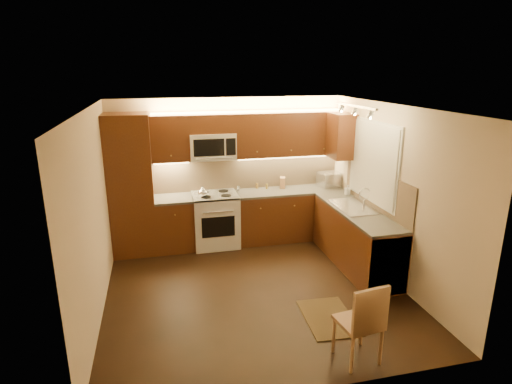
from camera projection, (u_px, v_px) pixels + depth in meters
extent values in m
cube|color=black|center=(255.00, 289.00, 5.86)|extent=(4.00, 4.00, 0.01)
cube|color=beige|center=(254.00, 108.00, 5.15)|extent=(4.00, 4.00, 0.01)
cube|color=beige|center=(229.00, 170.00, 7.37)|extent=(4.00, 0.01, 2.50)
cube|color=beige|center=(307.00, 274.00, 3.64)|extent=(4.00, 0.01, 2.50)
cube|color=beige|center=(93.00, 216.00, 5.06)|extent=(0.01, 4.00, 2.50)
cube|color=beige|center=(392.00, 194.00, 5.95)|extent=(0.01, 4.00, 2.50)
cube|color=#441C0E|center=(131.00, 186.00, 6.75)|extent=(0.70, 0.60, 2.30)
cube|color=#441C0E|center=(175.00, 224.00, 7.10)|extent=(0.62, 0.60, 0.86)
cube|color=#3D3A37|center=(173.00, 199.00, 6.98)|extent=(0.62, 0.60, 0.04)
cube|color=#441C0E|center=(289.00, 215.00, 7.55)|extent=(1.92, 0.60, 0.86)
cube|color=#3D3A37|center=(290.00, 191.00, 7.43)|extent=(1.92, 0.60, 0.04)
cube|color=#441C0E|center=(356.00, 239.00, 6.49)|extent=(0.60, 2.00, 0.86)
cube|color=#3D3A37|center=(358.00, 211.00, 6.36)|extent=(0.60, 2.00, 0.04)
cube|color=silver|center=(378.00, 258.00, 5.83)|extent=(0.58, 0.60, 0.84)
cube|color=tan|center=(248.00, 172.00, 7.45)|extent=(3.30, 0.02, 0.60)
cube|color=tan|center=(377.00, 190.00, 6.33)|extent=(0.02, 2.00, 0.60)
cube|color=#441C0E|center=(170.00, 138.00, 6.81)|extent=(0.62, 0.35, 0.75)
cube|color=#441C0E|center=(289.00, 134.00, 7.26)|extent=(1.92, 0.35, 0.75)
cube|color=#441C0E|center=(212.00, 123.00, 6.90)|extent=(0.76, 0.35, 0.31)
cube|color=#441C0E|center=(341.00, 136.00, 7.04)|extent=(0.35, 0.50, 0.75)
cube|color=silver|center=(374.00, 162.00, 6.36)|extent=(0.03, 1.44, 1.24)
cube|color=silver|center=(372.00, 162.00, 6.36)|extent=(0.02, 1.36, 1.16)
cube|color=silver|center=(355.00, 106.00, 5.88)|extent=(0.04, 1.20, 0.03)
cube|color=silver|center=(330.00, 179.00, 7.62)|extent=(0.47, 0.38, 0.26)
cube|color=#A4704A|center=(283.00, 183.00, 7.51)|extent=(0.13, 0.16, 0.19)
cylinder|color=silver|center=(238.00, 188.00, 7.33)|extent=(0.05, 0.05, 0.10)
cylinder|color=olive|center=(257.00, 186.00, 7.50)|extent=(0.06, 0.06, 0.09)
cylinder|color=silver|center=(239.00, 189.00, 7.33)|extent=(0.05, 0.05, 0.09)
cylinder|color=olive|center=(267.00, 186.00, 7.48)|extent=(0.05, 0.05, 0.09)
imported|color=white|center=(347.00, 190.00, 7.13)|extent=(0.07, 0.08, 0.16)
cube|color=black|center=(329.00, 318.00, 5.18)|extent=(0.63, 0.91, 0.01)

